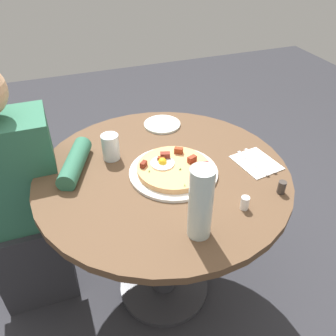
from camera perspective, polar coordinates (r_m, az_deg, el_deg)
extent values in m
plane|color=#2D2D33|center=(1.85, -0.67, -18.81)|extent=(6.00, 6.00, 0.00)
cylinder|color=brown|center=(1.32, -0.89, -1.04)|extent=(0.96, 0.96, 0.03)
cylinder|color=#333338|center=(1.57, -0.76, -11.59)|extent=(0.12, 0.12, 0.70)
cylinder|color=#333338|center=(1.84, -0.68, -18.60)|extent=(0.43, 0.43, 0.02)
cube|color=#2D2D33|center=(1.80, -21.07, -12.89)|extent=(0.32, 0.28, 0.45)
cube|color=#2D664C|center=(1.50, -24.90, -1.06)|extent=(0.38, 0.22, 0.48)
cylinder|color=#2D664C|center=(1.35, -14.99, 0.84)|extent=(0.16, 0.27, 0.07)
cylinder|color=white|center=(1.30, 0.91, -0.67)|extent=(0.33, 0.33, 0.01)
cylinder|color=tan|center=(1.29, 0.91, -0.07)|extent=(0.27, 0.27, 0.02)
cylinder|color=white|center=(1.29, -0.76, 0.81)|extent=(0.09, 0.09, 0.01)
sphere|color=yellow|center=(1.29, -0.76, 1.02)|extent=(0.03, 0.03, 0.03)
cube|color=maroon|center=(1.30, 3.96, 1.46)|extent=(0.04, 0.03, 0.02)
cube|color=maroon|center=(1.35, 1.75, 2.88)|extent=(0.04, 0.03, 0.02)
cube|color=maroon|center=(1.30, -0.99, 1.42)|extent=(0.03, 0.03, 0.02)
cube|color=maroon|center=(1.28, 6.00, 0.55)|extent=(0.03, 0.03, 0.02)
cube|color=maroon|center=(1.25, 5.39, -0.15)|extent=(0.04, 0.02, 0.03)
cube|color=maroon|center=(1.31, -0.47, 2.02)|extent=(0.04, 0.03, 0.03)
cube|color=maroon|center=(1.28, -4.02, 0.61)|extent=(0.03, 0.03, 0.02)
cube|color=#387F2D|center=(1.29, -0.08, 0.60)|extent=(0.01, 0.00, 0.00)
cube|color=#387F2D|center=(1.33, -1.21, 1.81)|extent=(0.01, 0.01, 0.00)
cube|color=#387F2D|center=(1.19, 2.76, -2.79)|extent=(0.01, 0.01, 0.00)
cube|color=#387F2D|center=(1.26, -3.11, -0.50)|extent=(0.01, 0.01, 0.00)
cube|color=#387F2D|center=(1.26, 2.01, -0.16)|extent=(0.01, 0.01, 0.00)
cylinder|color=silver|center=(1.60, -0.96, 7.15)|extent=(0.17, 0.17, 0.01)
cube|color=white|center=(1.40, 14.25, 0.86)|extent=(0.16, 0.19, 0.00)
cube|color=silver|center=(1.41, 14.83, 1.21)|extent=(0.04, 0.18, 0.00)
cube|color=silver|center=(1.39, 13.71, 0.81)|extent=(0.04, 0.18, 0.00)
cylinder|color=silver|center=(1.37, -9.38, 3.43)|extent=(0.07, 0.07, 0.10)
cylinder|color=silver|center=(1.00, 5.61, -5.72)|extent=(0.07, 0.07, 0.24)
cylinder|color=white|center=(1.17, 12.46, -5.61)|extent=(0.03, 0.03, 0.05)
cylinder|color=#3F3833|center=(1.27, 18.11, -3.01)|extent=(0.03, 0.03, 0.05)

